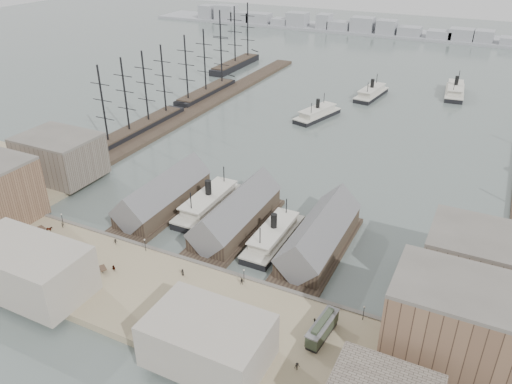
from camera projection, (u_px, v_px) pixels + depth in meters
The scene contains 40 objects.
ground at pixel (207, 258), 135.67m from camera, with size 900.00×900.00×0.00m, color #4C5855.
quay at pixel (164, 299), 119.40m from camera, with size 180.00×30.00×2.00m, color gray.
seawall at pixel (197, 265), 131.02m from camera, with size 180.00×1.20×2.30m, color #59544C.
west_wharf at pixel (194, 111), 240.86m from camera, with size 10.00×220.00×1.60m, color #2D231C.
ferry_shed_west at pixel (164, 196), 156.97m from camera, with size 14.00×42.00×12.60m.
ferry_shed_center at pixel (236, 215), 146.81m from camera, with size 14.00×42.00×12.60m.
ferry_shed_east at pixel (320, 236), 136.64m from camera, with size 14.00×42.00×12.60m.
warehouse_west_back at pixel (60, 157), 173.00m from camera, with size 26.00×20.00×14.00m, color #60564C.
warehouse_east_front at pixel (468, 332), 94.95m from camera, with size 30.00×18.00×19.00m, color brown.
warehouse_east_back at pixel (488, 267), 116.44m from camera, with size 28.00×20.00×15.00m, color #60564C.
street_bldg_center at pixel (208, 340), 99.26m from camera, with size 24.00×16.00×10.00m, color gray.
street_bldg_west at pixel (27, 269), 118.34m from camera, with size 30.00×16.00×12.00m, color gray.
lamp_post_far_w at pixel (62, 217), 145.50m from camera, with size 0.44×0.44×3.92m.
lamp_post_near_w at pixel (145, 243), 133.78m from camera, with size 0.44×0.44×3.92m.
lamp_post_near_e at pixel (244, 273), 122.05m from camera, with size 0.44×0.44×3.92m.
lamp_post_far_e at pixel (364, 310), 110.32m from camera, with size 0.44×0.44×3.92m.
far_shore at pixel (422, 33), 398.57m from camera, with size 500.00×40.00×15.72m.
ferry_docked_west at pixel (209, 203), 157.50m from camera, with size 9.21×30.70×10.96m.
ferry_docked_east at pixel (274, 235), 141.33m from camera, with size 8.25×27.52×9.83m.
ferry_open_near at pixel (317, 113), 232.92m from camera, with size 15.34×28.69×9.82m.
ferry_open_mid at pixel (371, 93), 261.34m from camera, with size 11.92×29.43×10.22m.
ferry_open_far at pixel (455, 91), 264.10m from camera, with size 12.07×31.50×10.99m.
sailing_ship_near at pixel (140, 127), 216.82m from camera, with size 8.26×56.88×33.95m.
sailing_ship_mid at pixel (206, 92), 262.65m from camera, with size 8.40×48.52×34.52m.
sailing_ship_far at pixel (235, 63), 315.98m from camera, with size 9.01×50.08×37.06m.
tram at pixel (322, 329), 106.10m from camera, with size 4.11×11.61×4.04m.
horse_cart_left at pixel (48, 229), 143.35m from camera, with size 4.89×2.66×1.70m.
horse_cart_center at pixel (110, 268), 127.03m from camera, with size 4.73×3.61×1.62m.
horse_cart_right at pixel (234, 339), 105.35m from camera, with size 4.76×2.22×1.61m.
pedestrian_0 at pixel (63, 225), 145.26m from camera, with size 0.60×0.44×1.65m, color black.
pedestrian_1 at pixel (52, 256), 131.76m from camera, with size 0.77×0.60×1.59m, color black.
pedestrian_2 at pixel (116, 242), 137.59m from camera, with size 1.08×0.62×1.68m, color black.
pedestrian_3 at pixel (75, 280), 122.88m from camera, with size 0.97×0.40×1.65m, color black.
pedestrian_4 at pixel (183, 272), 125.40m from camera, with size 0.89×0.58×1.83m, color black.
pedestrian_5 at pixel (180, 300), 116.25m from camera, with size 0.58×0.43×1.60m, color black.
pedestrian_6 at pixel (242, 281), 122.12m from camera, with size 0.88×0.69×1.82m, color black.
pedestrian_7 at pixel (297, 366), 98.67m from camera, with size 1.14×0.66×1.77m, color black.
pedestrian_8 at pixel (315, 321), 110.14m from camera, with size 0.94×0.39×1.61m, color black.
pedestrian_9 at pixel (362, 378), 96.22m from camera, with size 0.77×0.50×1.57m, color black.
pedestrian_10 at pixel (159, 312), 112.67m from camera, with size 1.11×0.64×1.72m, color black.
Camera 1 is at (61.19, -93.64, 79.96)m, focal length 35.00 mm.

